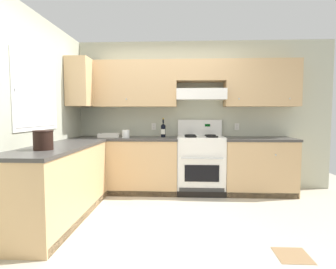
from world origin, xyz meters
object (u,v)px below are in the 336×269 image
wine_bottle (163,130)px  paper_towel_roll (126,134)px  bucket (43,140)px  bowl (110,136)px  stove (201,164)px

wine_bottle → paper_towel_roll: bearing=-162.3°
wine_bottle → bucket: (-1.16, -1.73, -0.01)m
wine_bottle → bowl: wine_bottle is taller
wine_bottle → bucket: 2.09m
stove → bowl: bearing=179.2°
wine_bottle → bucket: wine_bottle is taller
bucket → paper_towel_roll: 1.64m
wine_bottle → paper_towel_roll: wine_bottle is taller
stove → wine_bottle: wine_bottle is taller
paper_towel_roll → bucket: bearing=-110.1°
bowl → paper_towel_roll: (0.30, -0.12, 0.04)m
wine_bottle → bucket: size_ratio=1.50×
stove → bucket: size_ratio=5.60×
bucket → bowl: bearing=80.8°
stove → bucket: stove is taller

